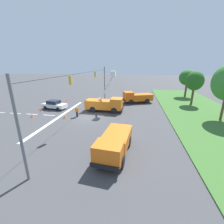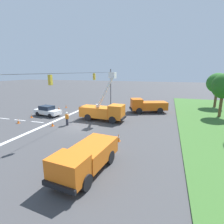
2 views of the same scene
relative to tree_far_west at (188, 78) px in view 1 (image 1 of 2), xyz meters
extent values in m
plane|color=#424244|center=(18.39, -19.14, -4.64)|extent=(200.00, 200.00, 0.00)
cube|color=#3D6B2D|center=(18.39, -1.14, -4.59)|extent=(56.00, 12.00, 0.10)
cube|color=silver|center=(18.39, -23.47, -4.63)|extent=(17.60, 0.50, 0.01)
cube|color=silver|center=(18.39, -25.47, -4.63)|extent=(0.20, 2.00, 0.01)
cube|color=silver|center=(18.39, -28.47, -4.63)|extent=(0.20, 2.00, 0.01)
cube|color=silver|center=(18.39, -31.47, -4.63)|extent=(0.20, 2.00, 0.01)
cylinder|color=slate|center=(5.39, -19.14, -1.04)|extent=(0.20, 0.20, 7.20)
cylinder|color=slate|center=(31.39, -19.14, -1.04)|extent=(0.20, 0.20, 7.20)
cylinder|color=black|center=(18.39, -19.14, 1.96)|extent=(26.00, 0.03, 0.03)
cylinder|color=black|center=(13.07, -19.14, 1.91)|extent=(0.02, 0.02, 0.10)
cube|color=gold|center=(13.07, -19.14, 1.38)|extent=(0.32, 0.28, 0.96)
cylinder|color=red|center=(13.07, -19.30, 1.70)|extent=(0.16, 0.05, 0.16)
cylinder|color=black|center=(13.07, -19.30, 1.38)|extent=(0.16, 0.05, 0.16)
cylinder|color=black|center=(13.07, -19.30, 1.06)|extent=(0.16, 0.05, 0.16)
cylinder|color=black|center=(23.25, -19.14, 1.91)|extent=(0.02, 0.02, 0.10)
cube|color=gold|center=(23.25, -19.14, 1.38)|extent=(0.32, 0.28, 0.96)
cylinder|color=black|center=(23.25, -19.30, 1.70)|extent=(0.16, 0.05, 0.16)
cylinder|color=red|center=(23.25, -19.30, 1.38)|extent=(0.16, 0.05, 0.16)
cylinder|color=black|center=(23.25, -19.30, 1.06)|extent=(0.16, 0.05, 0.16)
cylinder|color=brown|center=(0.00, 0.00, -3.11)|extent=(0.45, 0.45, 3.05)
ellipsoid|color=#286623|center=(0.00, 0.00, 0.04)|extent=(3.81, 3.84, 3.67)
cylinder|color=brown|center=(7.79, -1.02, -3.00)|extent=(0.42, 0.42, 3.28)
ellipsoid|color=#235B1E|center=(7.79, -1.02, 0.05)|extent=(3.33, 3.21, 3.64)
cylinder|color=brown|center=(16.39, 0.23, -2.86)|extent=(0.33, 0.33, 3.55)
cube|color=orange|center=(14.82, -18.22, -3.43)|extent=(2.40, 4.43, 1.42)
cube|color=orange|center=(14.96, -15.12, -3.21)|extent=(2.20, 1.95, 1.86)
cube|color=#1E2838|center=(14.99, -14.47, -2.88)|extent=(1.88, 0.19, 0.84)
cube|color=black|center=(15.01, -14.12, -3.99)|extent=(2.21, 0.26, 0.30)
cylinder|color=black|center=(13.94, -15.32, -4.14)|extent=(0.33, 1.01, 1.00)
cylinder|color=black|center=(15.96, -15.42, -4.14)|extent=(0.33, 1.01, 1.00)
cylinder|color=black|center=(13.77, -18.94, -4.14)|extent=(0.33, 1.01, 1.00)
cylinder|color=black|center=(15.80, -19.03, -4.14)|extent=(0.33, 1.01, 1.00)
cylinder|color=silver|center=(14.83, -17.91, -2.54)|extent=(0.60, 0.60, 0.36)
cube|color=white|center=(14.88, -16.81, -0.66)|extent=(0.35, 2.41, 4.24)
cube|color=white|center=(14.93, -15.71, 1.65)|extent=(0.94, 0.84, 0.80)
cube|color=orange|center=(26.34, -13.56, -3.54)|extent=(4.23, 2.68, 1.20)
cube|color=orange|center=(29.19, -13.86, -3.38)|extent=(1.94, 2.34, 1.51)
cube|color=#1E2838|center=(29.79, -13.93, -3.12)|extent=(0.30, 1.92, 0.68)
cube|color=black|center=(30.13, -13.96, -3.99)|extent=(0.40, 2.27, 0.30)
cylinder|color=black|center=(29.08, -12.80, -4.14)|extent=(1.02, 0.38, 1.00)
cylinder|color=black|center=(28.85, -14.87, -4.14)|extent=(1.02, 0.38, 1.00)
cylinder|color=black|center=(25.74, -12.44, -4.14)|extent=(1.02, 0.38, 1.00)
cylinder|color=black|center=(25.52, -14.52, -4.14)|extent=(1.02, 0.38, 1.00)
cube|color=orange|center=(7.46, -10.76, -3.50)|extent=(3.63, 4.69, 1.28)
cube|color=orange|center=(8.52, -13.53, -3.22)|extent=(2.70, 2.45, 1.84)
cube|color=#1E2838|center=(8.74, -14.11, -2.90)|extent=(1.87, 0.79, 0.83)
cube|color=black|center=(8.86, -14.43, -3.99)|extent=(2.21, 0.97, 0.30)
cylinder|color=black|center=(9.42, -12.93, -4.14)|extent=(0.62, 1.03, 1.00)
cylinder|color=black|center=(7.44, -13.69, -4.14)|extent=(0.62, 1.03, 1.00)
cylinder|color=black|center=(8.19, -9.69, -4.14)|extent=(0.62, 1.03, 1.00)
cylinder|color=black|center=(6.21, -10.45, -4.14)|extent=(0.62, 1.03, 1.00)
cube|color=white|center=(14.94, -26.36, -4.00)|extent=(2.44, 4.53, 0.64)
cube|color=#192333|center=(14.92, -26.51, -3.38)|extent=(1.81, 2.28, 0.60)
cylinder|color=black|center=(14.31, -24.91, -4.32)|extent=(0.30, 0.66, 0.64)
cylinder|color=black|center=(16.01, -25.19, -4.32)|extent=(0.30, 0.66, 0.64)
cylinder|color=black|center=(13.87, -27.54, -4.32)|extent=(0.30, 0.66, 0.64)
cylinder|color=black|center=(15.57, -27.82, -4.32)|extent=(0.30, 0.66, 0.64)
cylinder|color=#383842|center=(18.36, -20.85, -4.21)|extent=(0.18, 0.18, 0.85)
cylinder|color=#383842|center=(18.42, -20.65, -4.21)|extent=(0.18, 0.18, 0.85)
cube|color=orange|center=(18.39, -20.75, -3.49)|extent=(0.35, 0.45, 0.60)
cube|color=silver|center=(18.39, -20.75, -3.49)|extent=(0.20, 0.43, 0.62)
cylinder|color=orange|center=(18.31, -21.01, -3.46)|extent=(0.11, 0.11, 0.55)
cylinder|color=orange|center=(18.46, -20.49, -3.46)|extent=(0.11, 0.11, 0.55)
sphere|color=tan|center=(18.39, -20.75, -3.06)|extent=(0.22, 0.22, 0.22)
sphere|color=white|center=(18.39, -20.75, -3.00)|extent=(0.26, 0.26, 0.26)
cube|color=orange|center=(10.69, -27.30, -4.62)|extent=(0.36, 0.36, 0.03)
cone|color=orange|center=(10.69, -27.30, -4.28)|extent=(0.26, 0.26, 0.66)
cylinder|color=white|center=(10.69, -27.30, -4.24)|extent=(0.16, 0.16, 0.12)
cube|color=orange|center=(19.28, -22.35, -4.62)|extent=(0.36, 0.36, 0.03)
cone|color=orange|center=(19.28, -22.35, -4.29)|extent=(0.25, 0.25, 0.63)
cylinder|color=white|center=(19.28, -22.35, -4.26)|extent=(0.16, 0.16, 0.11)
cube|color=orange|center=(7.88, -18.61, -4.62)|extent=(0.36, 0.36, 0.03)
cone|color=orange|center=(7.88, -18.61, -4.31)|extent=(0.24, 0.24, 0.59)
cylinder|color=white|center=(7.88, -18.61, -4.28)|extent=(0.15, 0.15, 0.11)
cube|color=orange|center=(21.48, -13.01, -4.62)|extent=(0.36, 0.36, 0.03)
cone|color=orange|center=(21.48, -13.01, -4.22)|extent=(0.31, 0.31, 0.78)
cylinder|color=white|center=(21.48, -13.01, -4.18)|extent=(0.19, 0.19, 0.14)
cube|color=orange|center=(8.73, -27.01, -4.62)|extent=(0.36, 0.36, 0.03)
cone|color=orange|center=(8.73, -27.01, -4.33)|extent=(0.22, 0.22, 0.56)
cylinder|color=white|center=(8.73, -27.01, -4.30)|extent=(0.14, 0.14, 0.10)
cube|color=orange|center=(19.64, -27.47, -4.62)|extent=(0.36, 0.36, 0.03)
cone|color=orange|center=(19.64, -27.47, -4.28)|extent=(0.26, 0.26, 0.66)
cylinder|color=white|center=(19.64, -27.47, -4.25)|extent=(0.16, 0.16, 0.12)
cube|color=orange|center=(16.76, -27.92, -4.62)|extent=(0.36, 0.36, 0.03)
cone|color=orange|center=(16.76, -27.92, -4.32)|extent=(0.23, 0.23, 0.57)
cylinder|color=white|center=(16.76, -27.92, -4.29)|extent=(0.14, 0.14, 0.10)
camera|label=1|loc=(38.93, -12.00, 3.04)|focal=24.00mm
camera|label=2|loc=(37.14, -8.64, 2.20)|focal=28.00mm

